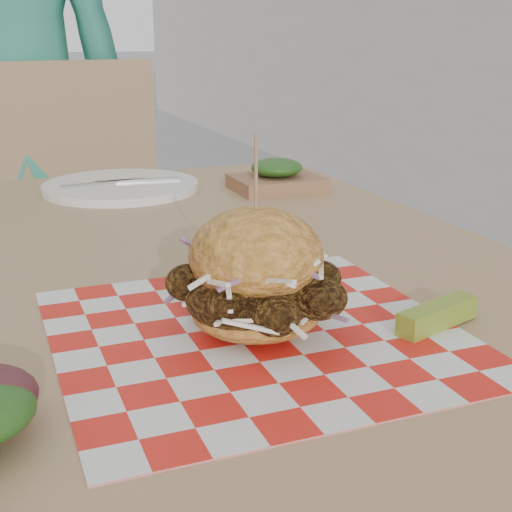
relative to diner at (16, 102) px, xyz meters
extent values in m
imported|color=#308C74|center=(0.00, 0.00, 0.00)|extent=(0.63, 0.42, 1.68)
cube|color=tan|center=(0.12, -1.18, -0.11)|extent=(0.80, 1.20, 0.04)
cylinder|color=#333338|center=(0.46, -0.64, -0.49)|extent=(0.05, 0.05, 0.71)
cube|color=tan|center=(0.12, -0.33, -0.39)|extent=(0.47, 0.47, 0.04)
cube|color=tan|center=(0.10, -0.14, -0.14)|extent=(0.42, 0.09, 0.50)
cylinder|color=#333338|center=(-0.04, -0.53, -0.63)|extent=(0.03, 0.03, 0.43)
cylinder|color=#333338|center=(0.32, -0.49, -0.63)|extent=(0.03, 0.03, 0.43)
cylinder|color=#333338|center=(-0.08, -0.18, -0.63)|extent=(0.03, 0.03, 0.43)
cylinder|color=#333338|center=(0.28, -0.13, -0.63)|extent=(0.03, 0.03, 0.43)
cube|color=red|center=(0.11, -1.41, -0.09)|extent=(0.36, 0.36, 0.00)
ellipsoid|color=#D68B3C|center=(0.11, -1.41, -0.07)|extent=(0.12, 0.12, 0.04)
ellipsoid|color=brown|center=(0.11, -1.41, -0.05)|extent=(0.13, 0.12, 0.07)
ellipsoid|color=#D68B3C|center=(0.11, -1.41, -0.02)|extent=(0.12, 0.12, 0.08)
cylinder|color=tan|center=(0.11, -1.41, 0.05)|extent=(0.00, 0.00, 0.09)
cube|color=#909F2E|center=(0.28, -1.46, -0.08)|extent=(0.10, 0.05, 0.02)
cylinder|color=white|center=(0.12, -0.75, -0.08)|extent=(0.27, 0.27, 0.01)
cube|color=silver|center=(0.09, -0.75, -0.08)|extent=(0.15, 0.03, 0.00)
cube|color=silver|center=(0.15, -0.75, -0.08)|extent=(0.15, 0.03, 0.00)
cube|color=#8D5E40|center=(0.38, -0.84, -0.08)|extent=(0.15, 0.12, 0.02)
ellipsoid|color=#134212|center=(0.38, -0.84, -0.05)|extent=(0.09, 0.09, 0.03)
camera|label=1|loc=(-0.10, -1.97, 0.17)|focal=50.00mm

